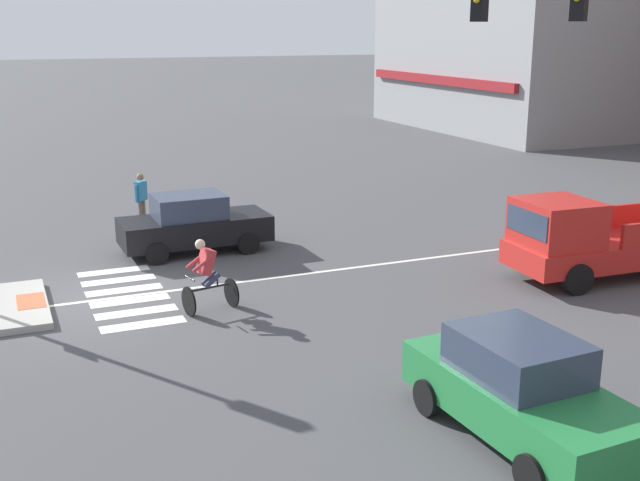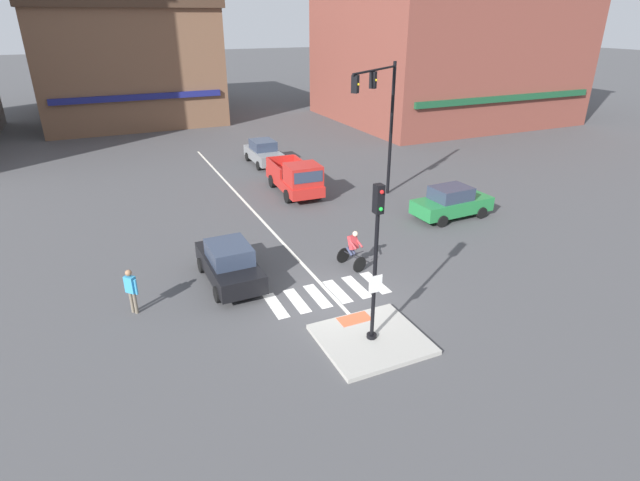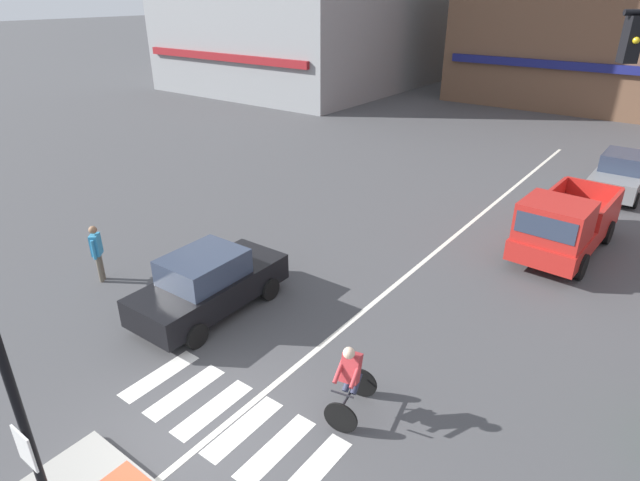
# 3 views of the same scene
# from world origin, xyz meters

# --- Properties ---
(ground_plane) EXTENTS (300.00, 300.00, 0.00)m
(ground_plane) POSITION_xyz_m (0.00, 0.00, 0.00)
(ground_plane) COLOR #474749
(signal_pole) EXTENTS (0.44, 0.38, 5.06)m
(signal_pole) POSITION_xyz_m (0.00, -2.68, 3.19)
(signal_pole) COLOR black
(signal_pole) RESTS_ON traffic_island
(crosswalk_stripe_a) EXTENTS (0.44, 1.80, 0.01)m
(crosswalk_stripe_a) POSITION_xyz_m (-2.05, 0.60, 0.00)
(crosswalk_stripe_a) COLOR silver
(crosswalk_stripe_a) RESTS_ON ground
(crosswalk_stripe_b) EXTENTS (0.44, 1.80, 0.01)m
(crosswalk_stripe_b) POSITION_xyz_m (-1.23, 0.60, 0.00)
(crosswalk_stripe_b) COLOR silver
(crosswalk_stripe_b) RESTS_ON ground
(crosswalk_stripe_c) EXTENTS (0.44, 1.80, 0.01)m
(crosswalk_stripe_c) POSITION_xyz_m (-0.41, 0.60, 0.00)
(crosswalk_stripe_c) COLOR silver
(crosswalk_stripe_c) RESTS_ON ground
(crosswalk_stripe_d) EXTENTS (0.44, 1.80, 0.01)m
(crosswalk_stripe_d) POSITION_xyz_m (0.41, 0.60, 0.00)
(crosswalk_stripe_d) COLOR silver
(crosswalk_stripe_d) RESTS_ON ground
(crosswalk_stripe_e) EXTENTS (0.44, 1.80, 0.01)m
(crosswalk_stripe_e) POSITION_xyz_m (1.23, 0.60, 0.00)
(crosswalk_stripe_e) COLOR silver
(crosswalk_stripe_e) RESTS_ON ground
(crosswalk_stripe_f) EXTENTS (0.44, 1.80, 0.01)m
(crosswalk_stripe_f) POSITION_xyz_m (2.05, 0.60, 0.00)
(crosswalk_stripe_f) COLOR silver
(crosswalk_stripe_f) RESTS_ON ground
(lane_centre_line) EXTENTS (0.14, 28.00, 0.01)m
(lane_centre_line) POSITION_xyz_m (0.09, 10.00, 0.00)
(lane_centre_line) COLOR silver
(lane_centre_line) RESTS_ON ground
(building_far_block) EXTENTS (16.10, 22.20, 10.78)m
(building_far_block) POSITION_xyz_m (-2.86, 43.41, 5.41)
(building_far_block) COLOR brown
(building_far_block) RESTS_ON ground
(car_black_westbound_near) EXTENTS (1.89, 4.13, 1.64)m
(car_black_westbound_near) POSITION_xyz_m (-3.04, 2.98, 0.81)
(car_black_westbound_near) COLOR black
(car_black_westbound_near) RESTS_ON ground
(car_grey_eastbound_distant) EXTENTS (1.85, 4.10, 1.64)m
(car_grey_eastbound_distant) POSITION_xyz_m (3.59, 18.61, 0.81)
(car_grey_eastbound_distant) COLOR slate
(car_grey_eastbound_distant) RESTS_ON ground
(pickup_truck_red_eastbound_far) EXTENTS (2.24, 5.18, 2.08)m
(pickup_truck_red_eastbound_far) POSITION_xyz_m (3.18, 11.52, 0.98)
(pickup_truck_red_eastbound_far) COLOR red
(pickup_truck_red_eastbound_far) RESTS_ON ground
(cyclist) EXTENTS (0.87, 1.20, 1.68)m
(cyclist) POSITION_xyz_m (1.81, 2.08, 0.87)
(cyclist) COLOR black
(cyclist) RESTS_ON ground
(pedestrian_at_curb_left) EXTENTS (0.40, 0.43, 1.67)m
(pedestrian_at_curb_left) POSITION_xyz_m (-6.66, 2.21, 0.98)
(pedestrian_at_curb_left) COLOR #6B6051
(pedestrian_at_curb_left) RESTS_ON ground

